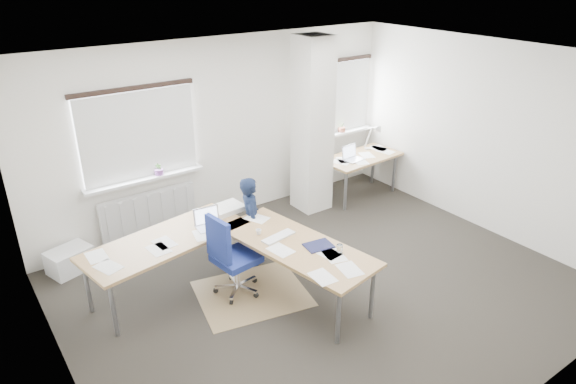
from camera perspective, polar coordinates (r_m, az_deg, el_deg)
ground at (r=6.60m, az=4.04°, el=-10.50°), size 6.00×6.00×0.00m
room_shell at (r=6.22m, az=3.17°, el=5.40°), size 6.04×5.04×2.82m
floor_mat at (r=6.48m, az=-4.03°, el=-11.17°), size 1.49×1.34×0.01m
white_crate at (r=7.40m, az=-23.09°, el=-6.97°), size 0.62×0.51×0.32m
desk_main at (r=6.18m, az=-6.08°, el=-5.59°), size 2.82×2.63×0.96m
desk_side at (r=8.82m, az=8.16°, el=3.70°), size 1.44×0.78×1.22m
task_chair at (r=6.35m, az=-6.01°, el=-8.81°), size 0.60×0.59×1.10m
person at (r=6.81m, az=-4.09°, el=-3.21°), size 0.45×0.53×1.23m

